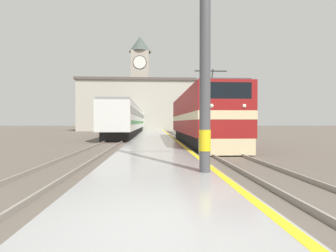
{
  "coord_description": "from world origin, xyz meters",
  "views": [
    {
      "loc": [
        -0.11,
        -3.74,
        1.69
      ],
      "look_at": [
        1.58,
        25.33,
        1.29
      ],
      "focal_mm": 28.0,
      "sensor_mm": 36.0,
      "label": 1
    }
  ],
  "objects": [
    {
      "name": "rail_track_far",
      "position": [
        -3.36,
        25.0,
        0.03
      ],
      "size": [
        2.83,
        140.0,
        0.16
      ],
      "color": "#60564C",
      "rests_on": "ground"
    },
    {
      "name": "catenary_mast",
      "position": [
        1.42,
        3.62,
        4.25
      ],
      "size": [
        2.45,
        0.33,
        8.13
      ],
      "color": "#4C4C51",
      "rests_on": "platform"
    },
    {
      "name": "station_building",
      "position": [
        -3.33,
        50.35,
        5.23
      ],
      "size": [
        23.62,
        7.13,
        10.4
      ],
      "color": "#B7B2A3",
      "rests_on": "ground"
    },
    {
      "name": "locomotive_train",
      "position": [
        3.5,
        16.22,
        2.02
      ],
      "size": [
        2.92,
        15.3,
        4.93
      ],
      "color": "black",
      "rests_on": "ground"
    },
    {
      "name": "ground_plane",
      "position": [
        0.0,
        30.0,
        0.0
      ],
      "size": [
        200.0,
        200.0,
        0.0
      ],
      "primitive_type": "plane",
      "color": "#60564C"
    },
    {
      "name": "rail_track_near",
      "position": [
        3.5,
        25.0,
        0.03
      ],
      "size": [
        2.83,
        140.0,
        0.16
      ],
      "color": "#60564C",
      "rests_on": "ground"
    },
    {
      "name": "passenger_train",
      "position": [
        -3.36,
        44.28,
        2.02
      ],
      "size": [
        2.92,
        53.82,
        3.74
      ],
      "color": "black",
      "rests_on": "ground"
    },
    {
      "name": "platform",
      "position": [
        0.0,
        25.0,
        0.14
      ],
      "size": [
        3.73,
        140.0,
        0.28
      ],
      "color": "#999999",
      "rests_on": "ground"
    },
    {
      "name": "clock_tower",
      "position": [
        -3.36,
        64.22,
        12.79
      ],
      "size": [
        5.61,
        5.61,
        23.83
      ],
      "color": "#ADA393",
      "rests_on": "ground"
    }
  ]
}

